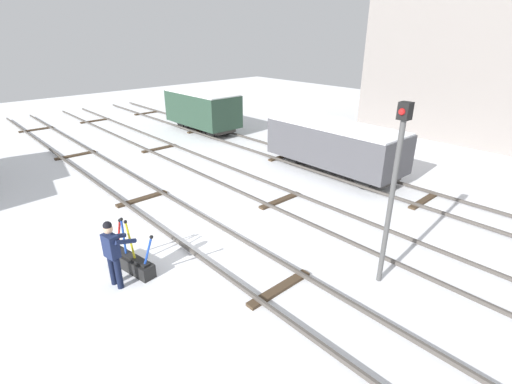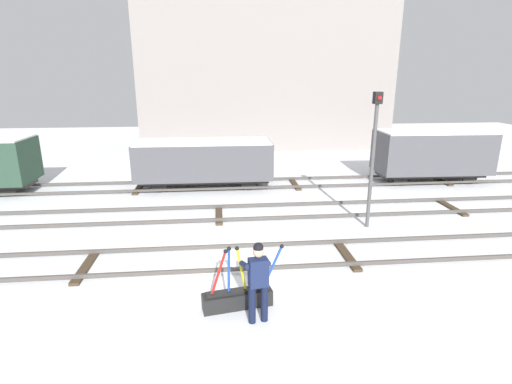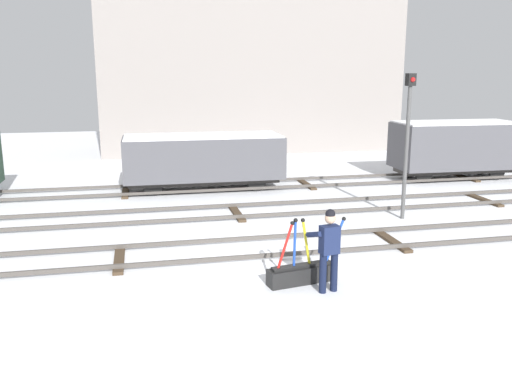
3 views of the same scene
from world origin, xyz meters
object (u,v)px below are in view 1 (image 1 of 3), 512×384
at_px(switch_lever_frame, 131,261).
at_px(freight_car_back_track, 335,145).
at_px(rail_worker, 113,250).
at_px(freight_car_near_switch, 202,109).
at_px(signal_post, 394,182).

xyz_separation_m(switch_lever_frame, freight_car_back_track, (-0.94, 9.72, 0.99)).
height_order(rail_worker, freight_car_near_switch, freight_car_near_switch).
height_order(signal_post, freight_car_near_switch, signal_post).
relative_size(signal_post, freight_car_back_track, 0.74).
bearing_deg(switch_lever_frame, freight_car_back_track, 85.48).
xyz_separation_m(switch_lever_frame, freight_car_near_switch, (-10.68, 9.72, 1.11)).
bearing_deg(rail_worker, switch_lever_frame, 115.24).
bearing_deg(switch_lever_frame, freight_car_near_switch, 127.66).
bearing_deg(switch_lever_frame, rail_worker, -64.76).
xyz_separation_m(rail_worker, freight_car_near_switch, (-11.06, 10.27, 0.37)).
bearing_deg(freight_car_near_switch, freight_car_back_track, -0.32).
bearing_deg(freight_car_back_track, rail_worker, -82.06).
bearing_deg(freight_car_back_track, signal_post, -43.88).
distance_m(freight_car_back_track, freight_car_near_switch, 9.74).
distance_m(signal_post, freight_car_near_switch, 16.21).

